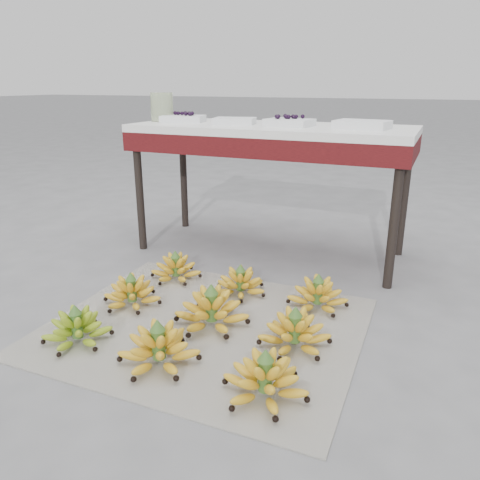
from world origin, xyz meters
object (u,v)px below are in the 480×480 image
at_px(bunch_front_right, 265,380).
at_px(tray_far_right, 362,125).
at_px(newspaper_mat, 205,326).
at_px(bunch_front_center, 159,348).
at_px(bunch_back_left, 176,269).
at_px(bunch_mid_center, 212,311).
at_px(tray_left, 234,121).
at_px(tray_far_left, 183,118).
at_px(bunch_back_center, 240,283).
at_px(bunch_back_right, 318,296).
at_px(bunch_front_left, 77,329).
at_px(glass_jar, 162,107).
at_px(vendor_table, 271,141).
at_px(tray_right, 289,122).
at_px(bunch_mid_left, 132,293).
at_px(bunch_mid_right, 295,333).

height_order(bunch_front_right, tray_far_right, tray_far_right).
relative_size(newspaper_mat, bunch_front_center, 3.97).
xyz_separation_m(bunch_front_center, bunch_back_left, (-0.34, 0.69, -0.01)).
bearing_deg(bunch_mid_center, tray_left, 96.16).
bearing_deg(bunch_front_right, bunch_front_center, 178.90).
relative_size(tray_far_left, tray_left, 1.09).
xyz_separation_m(bunch_front_center, bunch_back_center, (0.03, 0.65, -0.01)).
bearing_deg(bunch_back_right, tray_left, 148.49).
distance_m(bunch_mid_center, bunch_back_right, 0.49).
bearing_deg(bunch_front_right, bunch_front_left, -179.89).
height_order(bunch_front_right, bunch_mid_center, bunch_mid_center).
bearing_deg(glass_jar, bunch_mid_center, -49.84).
height_order(vendor_table, glass_jar, glass_jar).
relative_size(bunch_back_right, vendor_table, 0.20).
height_order(bunch_front_center, tray_right, tray_right).
bearing_deg(tray_far_left, bunch_back_center, -43.73).
distance_m(bunch_front_left, tray_left, 1.43).
relative_size(bunch_mid_left, bunch_back_right, 0.96).
xyz_separation_m(bunch_back_center, vendor_table, (-0.09, 0.62, 0.60)).
distance_m(bunch_mid_left, tray_far_right, 1.40).
relative_size(bunch_back_center, tray_right, 1.13).
relative_size(bunch_front_right, bunch_mid_left, 0.98).
relative_size(bunch_front_left, vendor_table, 0.21).
distance_m(vendor_table, tray_right, 0.16).
bearing_deg(vendor_table, bunch_mid_right, -64.56).
xyz_separation_m(bunch_back_right, tray_right, (-0.35, 0.59, 0.70)).
bearing_deg(tray_right, newspaper_mat, -92.09).
bearing_deg(tray_right, tray_left, -178.22).
height_order(bunch_back_center, tray_far_left, tray_far_left).
bearing_deg(bunch_front_left, glass_jar, 90.43).
bearing_deg(vendor_table, tray_far_left, -177.72).
xyz_separation_m(bunch_back_right, tray_left, (-0.66, 0.58, 0.70)).
relative_size(newspaper_mat, bunch_mid_center, 3.45).
distance_m(bunch_front_right, tray_far_right, 1.45).
distance_m(bunch_mid_center, bunch_back_center, 0.33).
distance_m(bunch_front_left, glass_jar, 1.52).
relative_size(tray_far_left, glass_jar, 1.66).
bearing_deg(vendor_table, bunch_back_left, -115.84).
xyz_separation_m(bunch_mid_center, bunch_back_right, (0.36, 0.34, -0.01)).
distance_m(vendor_table, glass_jar, 0.71).
distance_m(bunch_front_left, bunch_mid_center, 0.53).
distance_m(bunch_mid_center, bunch_back_left, 0.53).
height_order(tray_far_right, glass_jar, glass_jar).
height_order(bunch_mid_left, bunch_mid_center, bunch_mid_center).
xyz_separation_m(bunch_back_right, glass_jar, (-1.15, 0.60, 0.76)).
bearing_deg(bunch_front_right, tray_far_left, 130.00).
bearing_deg(tray_left, bunch_back_left, -98.52).
bearing_deg(tray_right, bunch_mid_center, -90.89).
height_order(tray_far_left, glass_jar, glass_jar).
xyz_separation_m(bunch_front_center, bunch_front_right, (0.41, -0.02, -0.00)).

